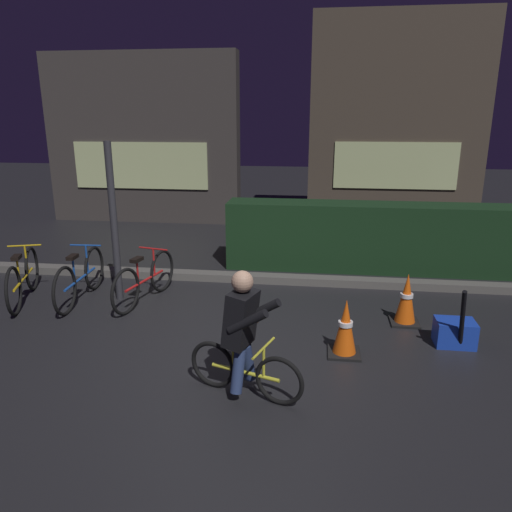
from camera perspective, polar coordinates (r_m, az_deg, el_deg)
name	(u,v)px	position (r m, az deg, el deg)	size (l,w,h in m)	color
ground_plane	(232,343)	(5.81, -2.77, -10.15)	(40.00, 40.00, 0.00)	black
sidewalk_curb	(257,278)	(7.79, 0.07, -2.60)	(12.00, 0.24, 0.12)	#56544F
hedge_row	(368,237)	(8.50, 13.01, 2.18)	(4.80, 0.70, 1.14)	black
storefront_left	(143,140)	(12.39, -13.11, 13.11)	(4.68, 0.54, 3.98)	#383330
storefront_right	(397,121)	(12.44, 16.20, 14.92)	(4.12, 0.54, 4.86)	#42382D
street_post	(114,223)	(7.07, -16.30, 3.69)	(0.10, 0.10, 2.24)	#2D2D33
parked_bike_leftmost	(23,278)	(7.66, -25.60, -2.34)	(0.59, 1.59, 0.76)	black
parked_bike_left_mid	(80,278)	(7.36, -19.88, -2.41)	(0.46, 1.66, 0.76)	black
parked_bike_center_left	(145,279)	(7.07, -12.88, -2.70)	(0.47, 1.56, 0.73)	black
traffic_cone_near	(345,328)	(5.51, 10.41, -8.32)	(0.36, 0.36, 0.65)	black
traffic_cone_far	(406,300)	(6.48, 17.19, -4.90)	(0.36, 0.36, 0.67)	black
blue_crate	(455,333)	(6.15, 22.23, -8.32)	(0.44, 0.32, 0.30)	#193DB7
cyclist	(243,333)	(4.57, -1.47, -9.03)	(1.14, 0.63, 1.25)	black
closed_umbrella	(462,321)	(5.83, 22.99, -7.04)	(0.05, 0.05, 0.85)	black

